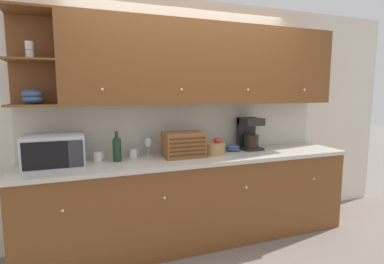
# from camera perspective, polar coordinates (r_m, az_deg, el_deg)

# --- Properties ---
(ground_plane) EXTENTS (24.00, 24.00, 0.00)m
(ground_plane) POSITION_cam_1_polar(r_m,az_deg,el_deg) (3.74, -1.28, -17.59)
(ground_plane) COLOR slate
(wall_back) EXTENTS (5.82, 0.06, 2.60)m
(wall_back) POSITION_cam_1_polar(r_m,az_deg,el_deg) (3.43, -1.51, 2.71)
(wall_back) COLOR silver
(wall_back) RESTS_ON ground_plane
(counter_unit) EXTENTS (3.44, 0.68, 0.92)m
(counter_unit) POSITION_cam_1_polar(r_m,az_deg,el_deg) (3.28, 0.61, -12.52)
(counter_unit) COLOR brown
(counter_unit) RESTS_ON ground_plane
(backsplash_panel) EXTENTS (3.42, 0.01, 0.54)m
(backsplash_panel) POSITION_cam_1_polar(r_m,az_deg,el_deg) (3.40, -1.30, 0.91)
(backsplash_panel) COLOR beige
(backsplash_panel) RESTS_ON counter_unit
(upper_cabinets) EXTENTS (3.42, 0.39, 0.84)m
(upper_cabinets) POSITION_cam_1_polar(r_m,az_deg,el_deg) (3.29, 2.65, 12.70)
(upper_cabinets) COLOR brown
(upper_cabinets) RESTS_ON backsplash_panel
(microwave) EXTENTS (0.51, 0.39, 0.29)m
(microwave) POSITION_cam_1_polar(r_m,az_deg,el_deg) (2.94, -24.68, -3.31)
(microwave) COLOR silver
(microwave) RESTS_ON counter_unit
(mug) EXTENTS (0.10, 0.08, 0.09)m
(mug) POSITION_cam_1_polar(r_m,az_deg,el_deg) (3.04, -17.38, -4.51)
(mug) COLOR silver
(mug) RESTS_ON counter_unit
(wine_bottle) EXTENTS (0.08, 0.08, 0.29)m
(wine_bottle) POSITION_cam_1_polar(r_m,az_deg,el_deg) (2.99, -14.11, -2.91)
(wine_bottle) COLOR #19381E
(wine_bottle) RESTS_ON counter_unit
(mug_blue_second) EXTENTS (0.10, 0.09, 0.09)m
(mug_blue_second) POSITION_cam_1_polar(r_m,az_deg,el_deg) (3.14, -11.14, -3.97)
(mug_blue_second) COLOR silver
(mug_blue_second) RESTS_ON counter_unit
(wine_glass) EXTENTS (0.08, 0.08, 0.19)m
(wine_glass) POSITION_cam_1_polar(r_m,az_deg,el_deg) (3.19, -8.31, -2.16)
(wine_glass) COLOR silver
(wine_glass) RESTS_ON counter_unit
(bread_box) EXTENTS (0.41, 0.26, 0.26)m
(bread_box) POSITION_cam_1_polar(r_m,az_deg,el_deg) (3.09, -1.61, -2.44)
(bread_box) COLOR brown
(bread_box) RESTS_ON counter_unit
(fruit_basket) EXTENTS (0.24, 0.24, 0.19)m
(fruit_basket) POSITION_cam_1_polar(r_m,az_deg,el_deg) (3.24, 4.23, -3.07)
(fruit_basket) COLOR #A87F4C
(fruit_basket) RESTS_ON counter_unit
(bowl_stack_on_counter) EXTENTS (0.16, 0.16, 0.07)m
(bowl_stack_on_counter) POSITION_cam_1_polar(r_m,az_deg,el_deg) (3.46, 7.75, -3.01)
(bowl_stack_on_counter) COLOR #3D5B93
(bowl_stack_on_counter) RESTS_ON counter_unit
(coffee_maker) EXTENTS (0.23, 0.26, 0.37)m
(coffee_maker) POSITION_cam_1_polar(r_m,az_deg,el_deg) (3.58, 10.86, -0.25)
(coffee_maker) COLOR black
(coffee_maker) RESTS_ON counter_unit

